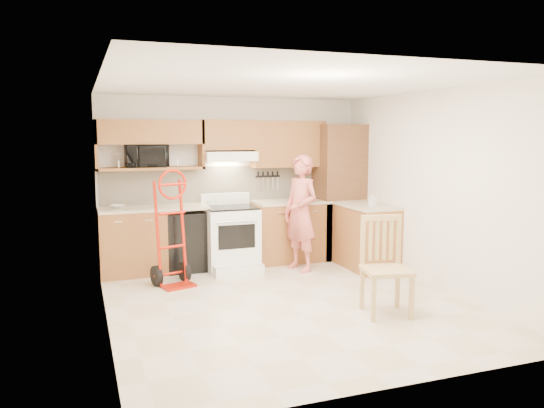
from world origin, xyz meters
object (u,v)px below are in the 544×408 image
microwave (146,156)px  hand_truck (174,234)px  person (301,213)px  range (232,233)px  dining_chair (387,267)px

microwave → hand_truck: bearing=-79.2°
person → hand_truck: person is taller
range → person: 1.03m
microwave → range: size_ratio=0.53×
dining_chair → range: bearing=125.9°
microwave → person: microwave is taller
person → hand_truck: size_ratio=1.22×
range → dining_chair: bearing=-66.8°
person → hand_truck: bearing=-103.8°
hand_truck → dining_chair: hand_truck is taller
range → person: (0.93, -0.34, 0.29)m
hand_truck → dining_chair: (1.97, -1.91, -0.15)m
range → person: person is taller
microwave → hand_truck: (0.21, -0.92, -0.97)m
microwave → range: microwave is taller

